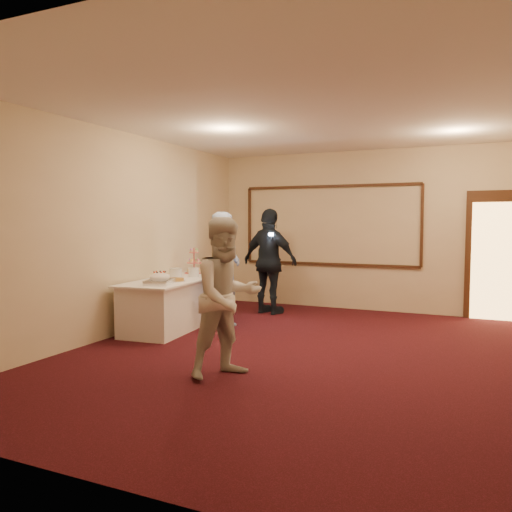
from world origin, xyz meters
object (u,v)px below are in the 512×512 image
Objects in this scene: plate_stack_b at (194,272)px; plate_stack_a at (176,273)px; cupcake_stand at (194,263)px; man at (226,270)px; guest at (270,261)px; buffet_table at (176,302)px; woman at (227,297)px; pavlova_tray at (160,279)px; tart at (176,280)px.

plate_stack_a is at bearing -109.04° from plate_stack_b.
man is at bearing -31.34° from cupcake_stand.
man is at bearing 95.96° from guest.
man reaches higher than buffet_table.
man reaches higher than plate_stack_a.
guest is at bearing 37.66° from cupcake_stand.
man is at bearing 58.93° from woman.
cupcake_stand reaches higher than buffet_table.
buffet_table is at bearing 104.96° from pavlova_tray.
plate_stack_a is 0.41m from tart.
man is at bearing 20.08° from plate_stack_a.
cupcake_stand is 0.28× the size of woman.
pavlova_tray reaches higher than buffet_table.
pavlova_tray is 2.94× the size of plate_stack_b.
cupcake_stand is (-0.34, 1.52, 0.10)m from pavlova_tray.
buffet_table is 0.99m from cupcake_stand.
buffet_table is 1.31× the size of man.
man reaches higher than plate_stack_b.
tart is at bearing 82.25° from pavlova_tray.
guest is at bearing 60.18° from buffet_table.
pavlova_tray is at bearing -86.82° from plate_stack_b.
plate_stack_a is 0.77× the size of tart.
pavlova_tray is 1.95× the size of tart.
cupcake_stand reaches higher than plate_stack_b.
guest is (0.93, 1.67, 0.10)m from plate_stack_a.
tart is (0.24, -0.36, 0.41)m from buffet_table.
guest is at bearing 72.39° from pavlova_tray.
woman reaches higher than buffet_table.
guest reaches higher than tart.
tart is at bearing 77.75° from woman.
plate_stack_a is 0.12× the size of woman.
tart is 2.31m from woman.
pavlova_tray is 0.30× the size of woman.
cupcake_stand is at bearing 100.41° from buffet_table.
woman is 3.72m from guest.
plate_stack_b reaches higher than buffet_table.
pavlova_tray is at bearing -75.04° from buffet_table.
guest reaches higher than woman.
woman is 0.90× the size of guest.
man is (0.75, 0.27, 0.06)m from plate_stack_a.
plate_stack_a is at bearing 74.19° from guest.
guest reaches higher than plate_stack_b.
man reaches higher than woman.
cupcake_stand is at bearing 108.48° from tart.
buffet_table is 1.25× the size of guest.
buffet_table is 0.96m from man.
man is at bearing 17.99° from buffet_table.
buffet_table is at bearing 123.86° from tart.
buffet_table is 11.64× the size of plate_stack_a.
cupcake_stand is 0.85m from plate_stack_a.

